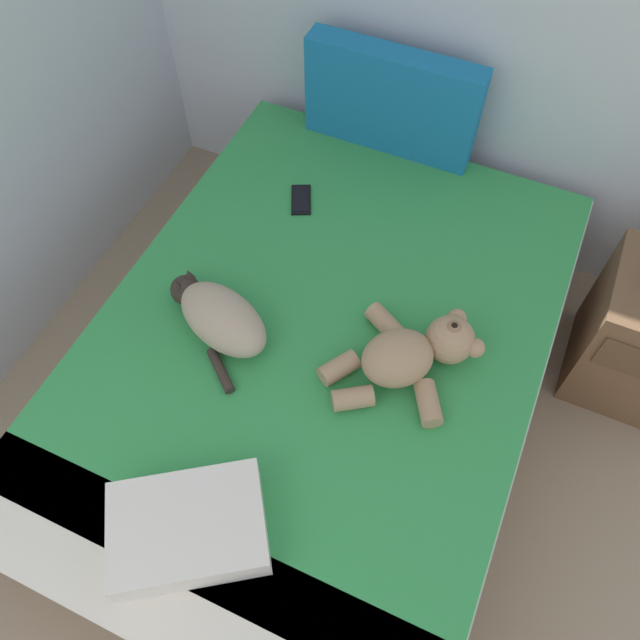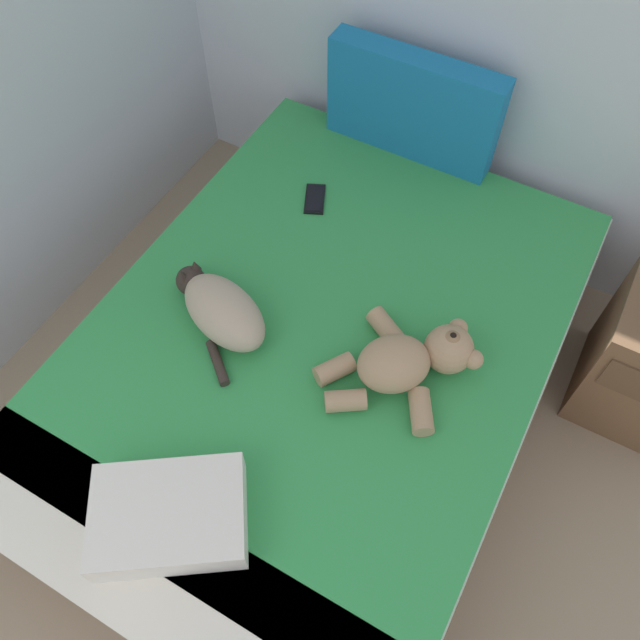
# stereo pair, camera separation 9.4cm
# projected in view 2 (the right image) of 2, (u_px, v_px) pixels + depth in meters

# --- Properties ---
(bed) EXTENTS (1.46, 2.01, 0.51)m
(bed) POSITION_uv_depth(u_px,v_px,m) (318.00, 372.00, 2.26)
(bed) COLOR brown
(bed) RESTS_ON ground_plane
(patterned_cushion) EXTENTS (0.67, 0.11, 0.41)m
(patterned_cushion) POSITION_uv_depth(u_px,v_px,m) (412.00, 106.00, 2.36)
(patterned_cushion) COLOR #1972AD
(patterned_cushion) RESTS_ON bed
(cat) EXTENTS (0.42, 0.35, 0.15)m
(cat) POSITION_uv_depth(u_px,v_px,m) (221.00, 309.00, 2.01)
(cat) COLOR tan
(cat) RESTS_ON bed
(teddy_bear) EXTENTS (0.45, 0.46, 0.17)m
(teddy_bear) POSITION_uv_depth(u_px,v_px,m) (409.00, 361.00, 1.91)
(teddy_bear) COLOR tan
(teddy_bear) RESTS_ON bed
(cell_phone) EXTENTS (0.13, 0.16, 0.01)m
(cell_phone) POSITION_uv_depth(u_px,v_px,m) (315.00, 199.00, 2.37)
(cell_phone) COLOR black
(cell_phone) RESTS_ON bed
(throw_pillow) EXTENTS (0.49, 0.46, 0.11)m
(throw_pillow) POSITION_uv_depth(u_px,v_px,m) (170.00, 516.00, 1.67)
(throw_pillow) COLOR white
(throw_pillow) RESTS_ON bed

